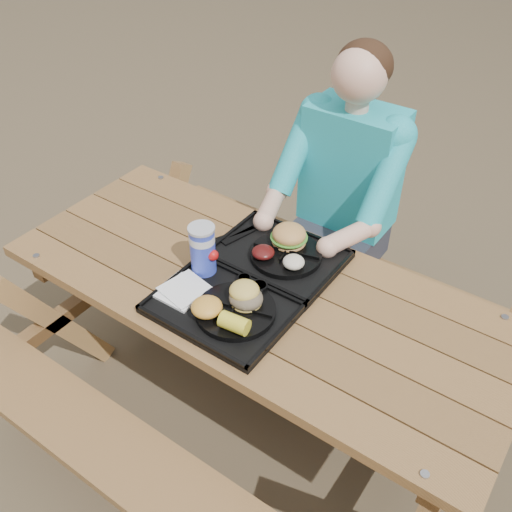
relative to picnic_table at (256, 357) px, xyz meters
The scene contains 18 objects.
ground 0.38m from the picnic_table, ahead, with size 60.00×60.00×0.00m, color #999999.
picnic_table is the anchor object (origin of this frame).
tray_near 0.42m from the picnic_table, 96.78° to the right, with size 0.45×0.35×0.02m, color black.
tray_far 0.42m from the picnic_table, 96.20° to the left, with size 0.45×0.35×0.02m, color black.
plate_near 0.44m from the picnic_table, 77.65° to the right, with size 0.26×0.26×0.02m, color black.
plate_far 0.44m from the picnic_table, 85.76° to the left, with size 0.26×0.26×0.02m, color black.
napkin_stack 0.48m from the picnic_table, 131.95° to the right, with size 0.15×0.15×0.02m, color white.
soda_cup 0.52m from the picnic_table, 162.27° to the right, with size 0.09×0.09×0.18m, color #1A30C7.
condiment_bbq 0.41m from the picnic_table, 129.46° to the right, with size 0.05×0.05×0.03m, color #320F05.
condiment_mustard 0.42m from the picnic_table, 43.85° to the right, with size 0.06×0.06×0.03m, color #F7AB1B.
sandwich 0.49m from the picnic_table, 68.71° to the right, with size 0.10×0.10×0.11m, color #EDC553, non-canonical shape.
mac_cheese 0.50m from the picnic_table, 96.43° to the right, with size 0.10×0.10×0.05m, color #F1B03F.
corn_cob 0.51m from the picnic_table, 69.88° to the right, with size 0.09×0.09×0.05m, color yellow, non-canonical shape.
cutlery_far 0.48m from the picnic_table, 137.66° to the left, with size 0.03×0.17×0.01m, color black.
burger 0.52m from the picnic_table, 92.41° to the left, with size 0.13×0.13×0.11m, color #D7944B, non-canonical shape.
baked_beans 0.45m from the picnic_table, 112.08° to the left, with size 0.08×0.08×0.04m, color #531110.
potato_salad 0.46m from the picnic_table, 56.76° to the left, with size 0.08×0.08×0.04m, color white.
diner 0.74m from the picnic_table, 91.51° to the left, with size 0.48×0.84×1.28m, color #17A6A1, non-canonical shape.
Camera 1 is at (0.84, -1.20, 2.07)m, focal length 40.00 mm.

